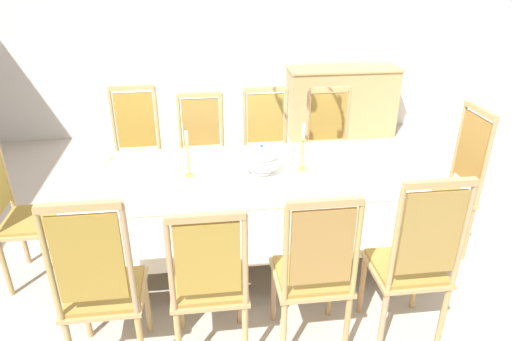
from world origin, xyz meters
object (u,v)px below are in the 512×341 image
object	(u,v)px
chair_head_east	(451,182)
bowl_near_right	(282,149)
bowl_far_left	(112,204)
chair_south_b	(209,281)
chair_north_d	(330,146)
chair_north_a	(137,152)
chair_north_c	(267,148)
candlestick_west	(188,158)
chair_south_a	(101,285)
chair_south_c	(314,271)
spoon_secondary	(295,149)
soup_tureen	(261,159)
chair_south_d	(414,260)
chair_north_b	(202,152)
sideboard	(341,102)
dining_table	(246,182)
candlestick_east	(303,152)
bowl_near_left	(124,158)
spoon_primary	(111,159)
chair_head_west	(21,212)

from	to	relation	value
chair_head_east	bowl_near_right	distance (m)	1.35
bowl_far_left	chair_south_b	bearing A→B (deg)	-42.54
chair_head_east	chair_north_d	bearing A→B (deg)	38.41
chair_head_east	bowl_near_right	bearing A→B (deg)	74.59
chair_north_a	chair_head_east	size ratio (longest dim) A/B	0.98
chair_north_c	candlestick_west	distance (m)	1.21
chair_south_a	chair_south_b	distance (m)	0.59
chair_south_a	chair_south_c	xyz separation A→B (m)	(1.19, 0.00, -0.02)
bowl_far_left	spoon_secondary	distance (m)	1.54
chair_head_east	chair_north_c	bearing A→B (deg)	55.32
soup_tureen	chair_south_d	bearing A→B (deg)	-49.68
chair_head_east	soup_tureen	distance (m)	1.54
chair_north_a	chair_north_b	bearing A→B (deg)	179.50
chair_north_a	sideboard	distance (m)	2.99
chair_north_b	chair_south_a	bearing A→B (deg)	72.26
dining_table	candlestick_east	size ratio (longest dim) A/B	6.65
chair_north_c	spoon_secondary	xyz separation A→B (m)	(0.15, -0.54, 0.21)
spoon_secondary	bowl_far_left	bearing A→B (deg)	-167.14
chair_north_c	chair_head_east	distance (m)	1.61
chair_north_c	bowl_near_right	xyz separation A→B (m)	(0.04, -0.56, 0.22)
chair_south_a	chair_north_c	bearing A→B (deg)	57.04
bowl_near_left	bowl_far_left	bearing A→B (deg)	-88.59
chair_north_c	chair_north_d	xyz separation A→B (m)	(0.60, -0.00, -0.01)
bowl_far_left	spoon_secondary	bearing A→B (deg)	29.60
candlestick_east	chair_north_b	bearing A→B (deg)	128.33
chair_south_a	bowl_near_right	size ratio (longest dim) A/B	6.63
bowl_far_left	spoon_primary	world-z (taller)	bowl_far_left
dining_table	chair_head_west	world-z (taller)	chair_head_west
bowl_far_left	spoon_primary	size ratio (longest dim) A/B	1.03
chair_south_d	candlestick_west	distance (m)	1.63
chair_north_a	bowl_far_left	world-z (taller)	chair_north_a
chair_north_c	spoon_secondary	bearing A→B (deg)	105.34
chair_north_c	bowl_near_left	size ratio (longest dim) A/B	6.96
candlestick_east	spoon_primary	world-z (taller)	candlestick_east
soup_tureen	sideboard	xyz separation A→B (m)	(1.43, 2.65, -0.43)
dining_table	spoon_secondary	world-z (taller)	spoon_secondary
chair_north_a	candlestick_east	distance (m)	1.64
dining_table	chair_south_b	bearing A→B (deg)	-108.76
chair_south_b	chair_north_b	bearing A→B (deg)	90.00
chair_south_b	chair_north_c	xyz separation A→B (m)	(0.61, 1.83, 0.02)
chair_south_c	candlestick_west	bearing A→B (deg)	127.64
chair_head_west	chair_north_d	bearing A→B (deg)	110.09
spoon_primary	chair_north_a	bearing A→B (deg)	83.30
chair_north_b	candlestick_east	bearing A→B (deg)	128.33
chair_south_b	spoon_primary	xyz separation A→B (m)	(-0.71, 1.28, 0.22)
candlestick_east	bowl_near_left	world-z (taller)	candlestick_east
chair_north_c	chair_north_d	world-z (taller)	chair_north_c
chair_south_c	chair_head_east	bearing A→B (deg)	34.67
chair_head_west	chair_north_c	bearing A→B (deg)	115.70
candlestick_east	chair_north_a	bearing A→B (deg)	144.93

